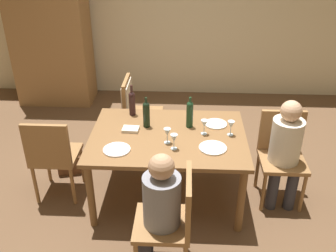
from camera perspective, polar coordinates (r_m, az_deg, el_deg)
ground_plane at (r=4.11m, az=-0.00°, el=-10.17°), size 10.00×10.00×0.00m
rear_room_partition at (r=6.07m, az=1.37°, el=17.09°), size 6.40×0.12×2.70m
armoire_cabinet at (r=6.03m, az=-17.18°, el=13.32°), size 1.18×0.62×2.18m
dining_table at (r=3.74m, az=-0.00°, el=-2.44°), size 1.50×1.10×0.73m
chair_near at (r=3.06m, az=0.77°, el=-13.42°), size 0.44×0.44×0.92m
chair_right_end at (r=3.99m, az=16.58°, el=-3.51°), size 0.44×0.44×0.92m
chair_far_left at (r=4.62m, az=-5.16°, el=3.16°), size 0.46×0.44×0.92m
chair_left_end at (r=3.94m, az=-16.79°, el=-3.97°), size 0.44×0.44×0.92m
person_woman_host at (r=2.99m, az=-1.42°, el=-11.82°), size 0.34×0.29×1.10m
person_man_bearded at (r=3.84m, az=17.15°, el=-2.97°), size 0.30×0.34×1.12m
wine_bottle_tall_green at (r=4.03m, az=-5.38°, el=3.54°), size 0.07×0.07×0.33m
wine_bottle_dark_red at (r=3.78m, az=-3.24°, el=1.88°), size 0.07×0.07×0.32m
wine_bottle_short_olive at (r=3.78m, az=3.26°, el=1.91°), size 0.07×0.07×0.32m
wine_glass_near_left at (r=3.68m, az=5.44°, el=0.28°), size 0.07×0.07×0.15m
wine_glass_centre at (r=3.43m, az=0.90°, el=-1.90°), size 0.07×0.07×0.15m
wine_glass_near_right at (r=3.52m, az=-0.15°, el=-1.01°), size 0.07×0.07×0.15m
wine_glass_far at (r=3.70m, az=9.38°, el=0.12°), size 0.07×0.07×0.15m
dinner_plate_host at (r=3.91m, az=7.13°, el=0.31°), size 0.23×0.23×0.01m
dinner_plate_guest_left at (r=3.49m, az=-7.65°, el=-3.50°), size 0.25×0.25×0.01m
dinner_plate_guest_right at (r=3.51m, az=6.70°, el=-3.25°), size 0.25×0.25×0.01m
folded_napkin at (r=3.78m, az=-5.59°, el=-0.48°), size 0.17×0.13×0.03m
handbag at (r=4.51m, az=-14.36°, el=-5.51°), size 0.30×0.19×0.22m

